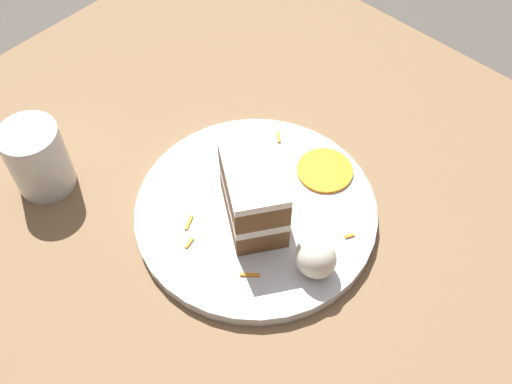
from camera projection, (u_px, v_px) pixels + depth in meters
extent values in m
plane|color=#4C4742|center=(222.00, 213.00, 0.80)|extent=(6.00, 6.00, 0.00)
cube|color=#846647|center=(222.00, 209.00, 0.79)|extent=(0.94, 0.95, 0.02)
cylinder|color=silver|center=(256.00, 211.00, 0.77)|extent=(0.31, 0.31, 0.02)
cube|color=brown|center=(253.00, 207.00, 0.74)|extent=(0.13, 0.12, 0.04)
cube|color=white|center=(253.00, 195.00, 0.72)|extent=(0.13, 0.12, 0.01)
cube|color=brown|center=(253.00, 183.00, 0.70)|extent=(0.13, 0.12, 0.04)
cube|color=white|center=(253.00, 171.00, 0.68)|extent=(0.13, 0.12, 0.01)
ellipsoid|color=white|center=(318.00, 255.00, 0.69)|extent=(0.05, 0.05, 0.05)
cylinder|color=orange|center=(325.00, 170.00, 0.79)|extent=(0.07, 0.07, 0.00)
cube|color=orange|center=(349.00, 236.00, 0.73)|extent=(0.01, 0.01, 0.00)
cube|color=orange|center=(189.00, 243.00, 0.73)|extent=(0.01, 0.02, 0.00)
cube|color=orange|center=(250.00, 275.00, 0.70)|extent=(0.02, 0.02, 0.00)
cube|color=orange|center=(279.00, 137.00, 0.83)|extent=(0.02, 0.02, 0.00)
cube|color=orange|center=(190.00, 224.00, 0.74)|extent=(0.01, 0.02, 0.00)
cylinder|color=silver|center=(38.00, 159.00, 0.77)|extent=(0.08, 0.08, 0.10)
cylinder|color=silver|center=(45.00, 174.00, 0.79)|extent=(0.07, 0.07, 0.03)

